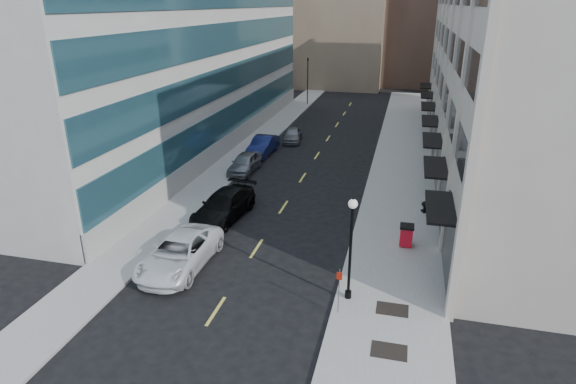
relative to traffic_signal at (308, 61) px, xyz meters
The scene contains 20 objects.
ground 48.65m from the traffic_signal, 83.46° to the right, with size 160.00×160.00×0.00m, color black.
sidewalk_right 31.38m from the traffic_signal, 65.10° to the right, with size 5.00×80.00×0.15m, color gray.
sidewalk_left 28.58m from the traffic_signal, 92.05° to the right, with size 3.00×80.00×0.15m, color gray.
building_right 30.91m from the traffic_signal, 43.12° to the right, with size 15.30×46.50×18.25m.
building_left 23.84m from the traffic_signal, 116.45° to the right, with size 16.14×46.00×20.00m.
skyline_tan_far 31.63m from the traffic_signal, 105.82° to the left, with size 12.00×14.00×22.00m, color #8A785A.
skyline_stone 29.91m from the traffic_signal, 37.45° to the left, with size 10.00×14.00×20.00m, color beige.
grate_mid 49.11m from the traffic_signal, 74.43° to the right, with size 1.40×1.00×0.01m, color black.
grate_far 46.43m from the traffic_signal, 73.49° to the right, with size 1.40×1.00×0.01m, color black.
road_centerline 32.00m from the traffic_signal, 79.94° to the right, with size 0.15×68.20×0.01m.
traffic_signal is the anchor object (origin of this frame).
car_white_van 43.19m from the traffic_signal, 86.93° to the right, with size 2.75×5.97×1.66m, color white.
car_black_pickup 36.99m from the traffic_signal, 86.40° to the right, with size 2.37×5.84×1.69m, color black.
car_silver_sedan 28.24m from the traffic_signal, 88.56° to the right, with size 1.81×4.51×1.54m, color gray.
car_blue_sedan 23.29m from the traffic_signal, 88.24° to the right, with size 1.70×4.87×1.61m, color #151D51.
car_grey_sedan 18.80m from the traffic_signal, 82.70° to the right, with size 1.61×4.01×1.37m, color slate.
trash_bin 40.56m from the traffic_signal, 70.37° to the right, with size 0.77×0.86×1.24m.
lamppost 45.20m from the traffic_signal, 75.79° to the right, with size 0.41×0.41×4.98m.
sign_post 46.47m from the traffic_signal, 76.51° to the right, with size 0.25×0.09×2.16m.
urn_planter 36.37m from the traffic_signal, 65.99° to the right, with size 0.52×0.52×0.72m.
Camera 1 is at (7.43, -14.59, 12.75)m, focal length 30.00 mm.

